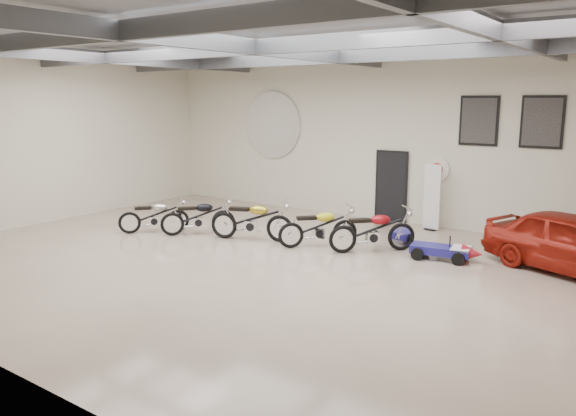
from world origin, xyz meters
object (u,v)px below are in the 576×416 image
Objects in this scene: banner_stand at (432,198)px; motorcycle_yellow at (318,226)px; motorcycle_black at (198,216)px; motorcycle_red at (372,230)px; go_kart at (447,248)px; motorcycle_silver at (154,215)px; motorcycle_gold at (251,219)px.

motorcycle_yellow is (-1.65, -3.41, -0.42)m from banner_stand.
motorcycle_black is (-5.06, -4.21, -0.42)m from banner_stand.
go_kart is at bearing -34.09° from motorcycle_red.
banner_stand is at bearing 39.16° from motorcycle_red.
go_kart is (1.44, -2.74, -0.64)m from banner_stand.
motorcycle_gold is (2.80, 0.87, 0.08)m from motorcycle_silver.
go_kart is at bearing -36.43° from motorcycle_black.
motorcycle_yellow is at bearing -105.73° from banner_stand.
motorcycle_silver is 2.93m from motorcycle_gold.
motorcycle_red is (5.93, 1.67, 0.06)m from motorcycle_silver.
banner_stand is 0.99× the size of motorcycle_silver.
motorcycle_red is at bearing -85.54° from banner_stand.
banner_stand reaches higher than motorcycle_gold.
motorcycle_black is 6.67m from go_kart.
motorcycle_red is (4.76, 1.13, 0.04)m from motorcycle_black.
motorcycle_red is (-0.30, -3.08, -0.39)m from banner_stand.
motorcycle_gold is at bearing -175.69° from go_kart.
motorcycle_black is at bearing -176.06° from go_kart.
banner_stand is at bearing 108.85° from go_kart.
motorcycle_red is (1.35, 0.33, 0.03)m from motorcycle_yellow.
motorcycle_yellow is 3.17m from go_kart.
motorcycle_silver is at bearing 177.34° from motorcycle_gold.
banner_stand is 0.88× the size of motorcycle_red.
go_kart is (4.88, 1.14, -0.28)m from motorcycle_gold.
motorcycle_gold is at bearing -37.57° from motorcycle_black.
banner_stand is 0.94× the size of motorcycle_black.
banner_stand is 3.82m from motorcycle_yellow.
motorcycle_gold reaches higher than motorcycle_black.
motorcycle_yellow is (3.41, 0.80, 0.01)m from motorcycle_black.
motorcycle_yellow is at bearing -33.36° from motorcycle_silver.
motorcycle_silver is 0.85× the size of motorcycle_gold.
go_kart is at bearing -52.19° from banner_stand.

